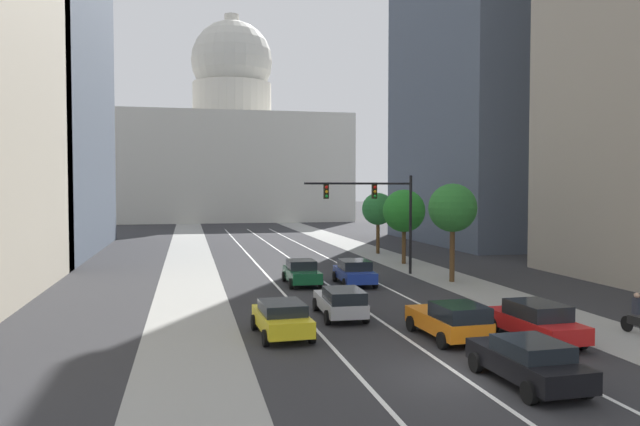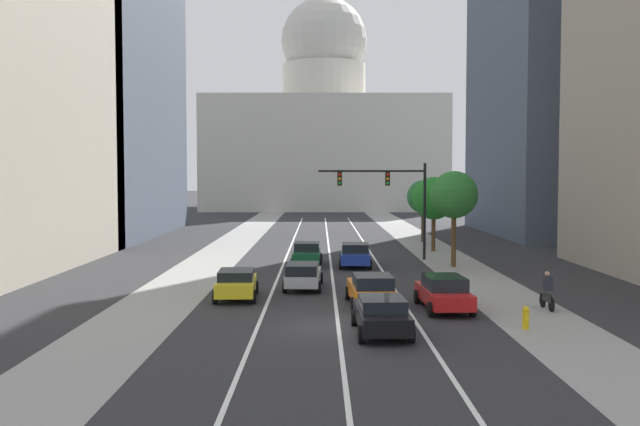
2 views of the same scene
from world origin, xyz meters
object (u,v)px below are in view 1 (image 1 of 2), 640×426
Objects in this scene: car_green at (302,272)px; street_tree_mid_right at (378,209)px; car_red at (535,321)px; cyclist at (637,314)px; traffic_signal_mast at (378,204)px; street_tree_near_right at (404,211)px; car_yellow at (282,318)px; capitol_building at (233,151)px; street_tree_far_right at (453,208)px; car_silver at (341,302)px; car_black at (528,361)px; car_blue at (354,272)px; car_orange at (450,320)px.

street_tree_mid_right is (10.05, 15.99, 3.26)m from car_green.
car_red is 2.72× the size of cyclist.
car_red is at bearing -88.59° from traffic_signal_mast.
car_yellow is at bearing -121.54° from street_tree_near_right.
car_red is (9.54, -2.84, 0.04)m from car_yellow.
capitol_building is 80.69m from car_green.
street_tree_far_right is at bearing -15.10° from car_red.
car_red is at bearing -129.49° from car_silver.
car_black is 10.85m from car_silver.
car_red is (4.77, -95.22, -12.20)m from capitol_building.
cyclist is at bearing -92.62° from car_red.
traffic_signal_mast is (5.90, 3.04, 4.08)m from car_green.
street_tree_near_right reaches higher than cyclist.
street_tree_mid_right is at bearing -19.84° from car_blue.
car_blue reaches higher than car_green.
traffic_signal_mast is at bearing -61.72° from car_green.
car_green is at bearing 174.79° from street_tree_far_right.
car_green is (-1.59, -79.75, -12.22)m from capitol_building.
cyclist is (10.95, -15.46, 0.08)m from car_green.
car_red is at bearing -98.10° from street_tree_near_right.
street_tree_far_right is (3.66, -3.91, -0.19)m from traffic_signal_mast.
street_tree_far_right is (3.21, 14.60, 3.88)m from car_red.
street_tree_near_right is at bearing 88.79° from street_tree_far_right.
car_red is 18.95m from traffic_signal_mast.
traffic_signal_mast reaches higher than cyclist.
car_yellow is 9.95m from car_red.
car_orange is (-3.17, 0.86, 0.00)m from car_red.
capitol_building is 72.31m from street_tree_near_right.
traffic_signal_mast reaches higher than car_orange.
street_tree_near_right reaches higher than car_red.
car_red is at bearing -35.96° from car_black.
street_tree_mid_right is at bearing -82.44° from capitol_building.
street_tree_far_right is at bearing -27.41° from car_orange.
capitol_building is 9.76× the size of car_yellow.
capitol_building is 93.31m from car_yellow.
car_blue reaches higher than car_yellow.
cyclist is (7.77, 4.72, 0.10)m from car_black.
car_orange is 7.80m from cyclist.
traffic_signal_mast is (5.91, 12.86, 4.10)m from car_silver.
traffic_signal_mast is 1.37× the size of street_tree_mid_right.
car_silver is (-0.01, -9.82, -0.01)m from car_green.
street_tree_mid_right is (6.87, 36.17, 3.29)m from car_black.
car_yellow is at bearing -92.95° from capitol_building.
car_orange is (3.19, -14.61, 0.02)m from car_green.
car_yellow is at bearing 154.53° from car_blue.
car_green is at bearing 32.18° from cyclist.
street_tree_far_right reaches higher than car_silver.
car_orange is (3.20, -4.80, 0.04)m from car_silver.
car_silver is at bearing 31.19° from car_orange.
car_orange is at bearing -105.90° from street_tree_near_right.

